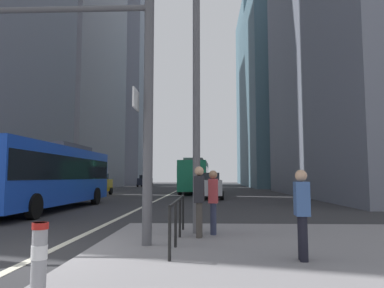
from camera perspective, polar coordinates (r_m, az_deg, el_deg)
The scene contains 20 objects.
ground_plane at distance 27.84m, azimuth -4.95°, elevation -8.64°, with size 160.00×160.00×0.00m, color #303033.
median_island at distance 7.07m, azimuth 20.02°, elevation -17.73°, with size 9.00×10.00×0.15m, color gray.
lane_centre_line at distance 37.77m, azimuth -3.04°, elevation -7.76°, with size 0.20×80.00×0.01m, color beige.
office_tower_left_mid at distance 58.74m, azimuth -18.40°, elevation 19.35°, with size 10.84×22.52×51.74m, color gray.
office_tower_left_far at distance 80.71m, azimuth -12.00°, elevation 10.32°, with size 13.46×17.94×46.40m, color slate.
office_tower_right_mid at distance 63.00m, azimuth 14.72°, elevation 7.45°, with size 13.35×22.97×30.69m, color slate.
office_tower_right_far at distance 87.87m, azimuth 11.14°, elevation 7.41°, with size 10.48×20.22×41.61m, color slate.
city_bus_blue_oncoming at distance 19.12m, azimuth -21.95°, elevation -4.31°, with size 2.81×11.68×3.40m.
city_bus_red_receding at distance 36.40m, azimuth 0.50°, elevation -4.98°, with size 2.91×11.76×3.40m.
car_oncoming_mid at distance 60.56m, azimuth -7.52°, elevation -5.86°, with size 2.18×4.37×1.94m.
car_receding_near at distance 27.01m, azimuth 2.65°, elevation -6.66°, with size 2.13×4.45×1.94m.
car_receding_far at distance 54.84m, azimuth 1.97°, elevation -5.97°, with size 2.18×4.27×1.94m.
car_oncoming_far at distance 33.28m, azimuth -15.13°, elevation -6.22°, with size 2.15×4.53×1.94m.
traffic_signal_gantry at distance 9.08m, azimuth -22.61°, elevation 11.29°, with size 7.16×0.65×6.00m.
street_lamp_post at distance 10.28m, azimuth 0.70°, elevation 15.49°, with size 5.50×0.32×8.00m.
bollard_left at distance 4.88m, azimuth -23.27°, elevation -16.32°, with size 0.20×0.20×0.93m.
pedestrian_railing at distance 8.37m, azimuth -2.27°, elevation -10.59°, with size 0.06×3.81×0.98m.
pedestrian_waiting at distance 8.95m, azimuth 1.16°, elevation -8.56°, with size 0.26×0.39×1.75m.
pedestrian_walking at distance 9.44m, azimuth 3.42°, elevation -8.73°, with size 0.27×0.40×1.66m.
pedestrian_far at distance 6.82m, azimuth 17.18°, elevation -10.06°, with size 0.27×0.40×1.61m.
Camera 1 is at (3.45, -7.58, 1.63)m, focal length 33.33 mm.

